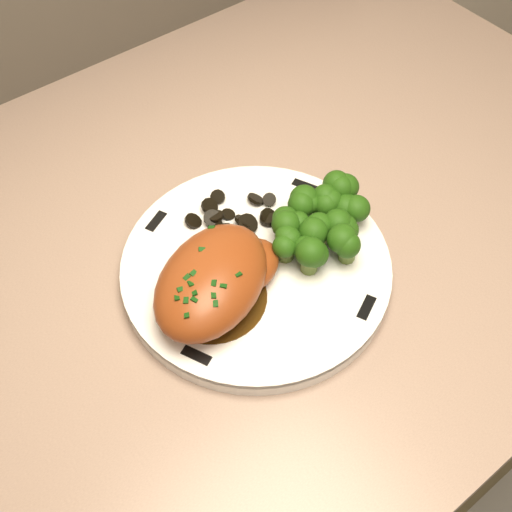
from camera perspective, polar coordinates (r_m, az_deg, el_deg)
plate at (r=0.58m, az=0.00°, el=-1.08°), size 0.31×0.31×0.02m
rim_accent_0 at (r=0.63m, az=4.36°, el=6.24°), size 0.02×0.03×0.00m
rim_accent_1 at (r=0.61m, az=-8.86°, el=3.06°), size 0.03×0.02×0.00m
rim_accent_2 at (r=0.52m, az=-5.32°, el=-8.81°), size 0.02×0.03×0.00m
rim_accent_3 at (r=0.55m, az=9.79°, el=-4.55°), size 0.03×0.02×0.00m
gravy_pool at (r=0.55m, az=-3.85°, el=-3.66°), size 0.09×0.09×0.00m
chicken_breast at (r=0.53m, az=-3.55°, el=-2.05°), size 0.15×0.13×0.05m
mushroom_pile at (r=0.60m, az=-1.72°, el=3.68°), size 0.08×0.06×0.02m
broccoli_florets at (r=0.58m, az=5.90°, el=2.87°), size 0.10×0.08×0.04m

